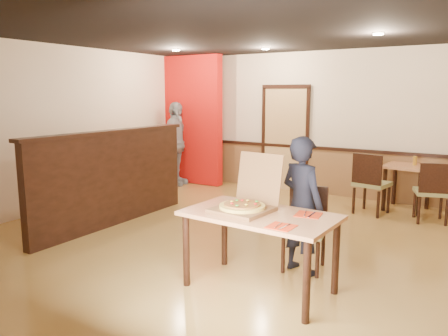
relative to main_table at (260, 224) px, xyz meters
The scene contains 24 objects.
floor 1.58m from the main_table, 131.79° to the left, with size 7.00×7.00×0.00m, color #AB8442.
ceiling 2.54m from the main_table, 131.79° to the left, with size 7.00×7.00×0.00m, color black.
wall_back 4.71m from the main_table, 101.71° to the left, with size 7.00×7.00×0.00m, color #F4E0BF.
wall_left 4.62m from the main_table, 166.62° to the left, with size 7.00×7.00×0.00m, color #F4E0BF.
wainscot_back 4.63m from the main_table, 101.79° to the left, with size 7.00×0.04×0.90m, color brown.
chair_rail_back 4.61m from the main_table, 101.84° to the left, with size 7.00×0.06×0.06m, color black.
back_door 4.86m from the main_table, 111.12° to the left, with size 0.90×0.06×2.10m, color tan.
booth_partition 3.07m from the main_table, 163.78° to the left, with size 0.20×3.10×1.44m.
red_accent_panel 5.63m from the main_table, 133.46° to the left, with size 1.60×0.20×2.78m, color red.
spot_a 4.80m from the main_table, 138.64° to the left, with size 0.14×0.14×0.02m, color beige.
spot_b 4.48m from the main_table, 116.13° to the left, with size 0.14×0.14×0.02m, color beige.
spot_c 3.33m from the main_table, 79.90° to the left, with size 0.14×0.14×0.02m, color beige.
main_table is the anchor object (origin of this frame).
diner_chair 0.84m from the main_table, 77.83° to the left, with size 0.54×0.54×0.93m.
side_chair_left 3.49m from the main_table, 85.89° to the left, with size 0.59×0.59×1.02m.
side_chair_right 3.68m from the main_table, 71.22° to the left, with size 0.59×0.59×0.96m.
side_table 4.17m from the main_table, 80.13° to the left, with size 0.80×0.80×0.78m.
diner 0.69m from the main_table, 74.50° to the left, with size 0.56×0.37×1.53m, color black.
passerby 5.40m from the main_table, 137.01° to the left, with size 1.06×0.44×1.81m, color gray.
pizza_box 0.25m from the main_table, behind, with size 0.59×0.67×0.56m.
pizza 0.25m from the main_table, 167.26° to the right, with size 0.46×0.46×0.03m, color #F5D159.
napkin_near 0.49m from the main_table, 39.19° to the right, with size 0.24×0.24×0.01m.
napkin_far 0.49m from the main_table, 24.88° to the left, with size 0.27×0.27×0.01m.
condiment 4.25m from the main_table, 79.04° to the left, with size 0.06×0.06×0.16m, color #9A6E1C.
Camera 1 is at (2.86, -4.82, 1.98)m, focal length 35.00 mm.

